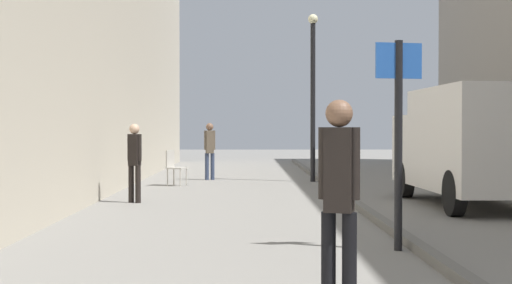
{
  "coord_description": "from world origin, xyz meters",
  "views": [
    {
      "loc": [
        -0.52,
        -2.71,
        1.51
      ],
      "look_at": [
        -0.34,
        12.8,
        1.24
      ],
      "focal_mm": 53.55,
      "sensor_mm": 36.0,
      "label": 1
    }
  ],
  "objects_px": {
    "pedestrian_mid_block": "(210,147)",
    "street_sign_post": "(398,126)",
    "delivery_van": "(472,143)",
    "cafe_chair_near_window": "(174,165)",
    "pedestrian_far_crossing": "(135,157)",
    "lamp_post": "(313,86)",
    "pedestrian_main_foreground": "(339,189)"
  },
  "relations": [
    {
      "from": "pedestrian_main_foreground",
      "to": "lamp_post",
      "type": "bearing_deg",
      "value": 103.47
    },
    {
      "from": "pedestrian_main_foreground",
      "to": "street_sign_post",
      "type": "xyz_separation_m",
      "value": [
        1.11,
        3.13,
        0.53
      ]
    },
    {
      "from": "lamp_post",
      "to": "cafe_chair_near_window",
      "type": "distance_m",
      "value": 4.63
    },
    {
      "from": "pedestrian_mid_block",
      "to": "lamp_post",
      "type": "bearing_deg",
      "value": -27.86
    },
    {
      "from": "pedestrian_main_foreground",
      "to": "cafe_chair_near_window",
      "type": "bearing_deg",
      "value": 118.57
    },
    {
      "from": "pedestrian_far_crossing",
      "to": "lamp_post",
      "type": "relative_size",
      "value": 0.34
    },
    {
      "from": "pedestrian_mid_block",
      "to": "street_sign_post",
      "type": "xyz_separation_m",
      "value": [
        2.98,
        -13.03,
        0.58
      ]
    },
    {
      "from": "delivery_van",
      "to": "lamp_post",
      "type": "height_order",
      "value": "lamp_post"
    },
    {
      "from": "delivery_van",
      "to": "cafe_chair_near_window",
      "type": "height_order",
      "value": "delivery_van"
    },
    {
      "from": "pedestrian_far_crossing",
      "to": "delivery_van",
      "type": "bearing_deg",
      "value": 16.36
    },
    {
      "from": "lamp_post",
      "to": "pedestrian_main_foreground",
      "type": "bearing_deg",
      "value": -94.11
    },
    {
      "from": "pedestrian_mid_block",
      "to": "lamp_post",
      "type": "xyz_separation_m",
      "value": [
        2.97,
        -0.76,
        1.76
      ]
    },
    {
      "from": "delivery_van",
      "to": "cafe_chair_near_window",
      "type": "bearing_deg",
      "value": 137.8
    },
    {
      "from": "pedestrian_main_foreground",
      "to": "lamp_post",
      "type": "relative_size",
      "value": 0.37
    },
    {
      "from": "pedestrian_mid_block",
      "to": "cafe_chair_near_window",
      "type": "height_order",
      "value": "pedestrian_mid_block"
    },
    {
      "from": "pedestrian_far_crossing",
      "to": "lamp_post",
      "type": "height_order",
      "value": "lamp_post"
    },
    {
      "from": "pedestrian_main_foreground",
      "to": "street_sign_post",
      "type": "relative_size",
      "value": 0.67
    },
    {
      "from": "delivery_van",
      "to": "street_sign_post",
      "type": "height_order",
      "value": "street_sign_post"
    },
    {
      "from": "pedestrian_far_crossing",
      "to": "delivery_van",
      "type": "xyz_separation_m",
      "value": [
        6.67,
        -0.74,
        0.3
      ]
    },
    {
      "from": "street_sign_post",
      "to": "cafe_chair_near_window",
      "type": "bearing_deg",
      "value": -81.94
    },
    {
      "from": "pedestrian_main_foreground",
      "to": "pedestrian_far_crossing",
      "type": "bearing_deg",
      "value": 125.82
    },
    {
      "from": "street_sign_post",
      "to": "delivery_van",
      "type": "bearing_deg",
      "value": -126.33
    },
    {
      "from": "pedestrian_mid_block",
      "to": "delivery_van",
      "type": "bearing_deg",
      "value": -67.78
    },
    {
      "from": "street_sign_post",
      "to": "lamp_post",
      "type": "bearing_deg",
      "value": -101.41
    },
    {
      "from": "pedestrian_far_crossing",
      "to": "delivery_van",
      "type": "height_order",
      "value": "delivery_van"
    },
    {
      "from": "cafe_chair_near_window",
      "to": "pedestrian_main_foreground",
      "type": "bearing_deg",
      "value": 31.58
    },
    {
      "from": "delivery_van",
      "to": "pedestrian_main_foreground",
      "type": "bearing_deg",
      "value": -114.82
    },
    {
      "from": "pedestrian_mid_block",
      "to": "street_sign_post",
      "type": "distance_m",
      "value": 13.37
    },
    {
      "from": "pedestrian_far_crossing",
      "to": "cafe_chair_near_window",
      "type": "height_order",
      "value": "pedestrian_far_crossing"
    },
    {
      "from": "pedestrian_main_foreground",
      "to": "pedestrian_mid_block",
      "type": "distance_m",
      "value": 16.26
    },
    {
      "from": "delivery_van",
      "to": "street_sign_post",
      "type": "xyz_separation_m",
      "value": [
        -2.51,
        -5.4,
        0.31
      ]
    },
    {
      "from": "pedestrian_main_foreground",
      "to": "street_sign_post",
      "type": "bearing_deg",
      "value": 88.02
    }
  ]
}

